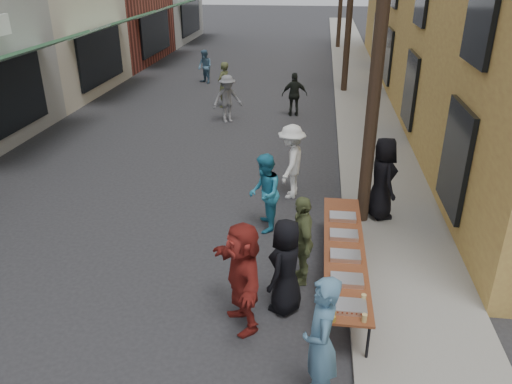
% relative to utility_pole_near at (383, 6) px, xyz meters
% --- Properties ---
extents(ground, '(120.00, 120.00, 0.00)m').
position_rel_utility_pole_near_xyz_m(ground, '(-4.30, -3.00, -4.50)').
color(ground, '#28282B').
rests_on(ground, ground).
extents(sidewalk, '(2.20, 60.00, 0.10)m').
position_rel_utility_pole_near_xyz_m(sidewalk, '(0.70, 12.00, -4.45)').
color(sidewalk, gray).
rests_on(sidewalk, ground).
extents(utility_pole_near, '(0.26, 0.26, 9.00)m').
position_rel_utility_pole_near_xyz_m(utility_pole_near, '(0.00, 0.00, 0.00)').
color(utility_pole_near, '#2D2116').
rests_on(utility_pole_near, ground).
extents(serving_table, '(0.70, 4.00, 0.75)m').
position_rel_utility_pole_near_xyz_m(serving_table, '(-0.50, -2.39, -3.79)').
color(serving_table, maroon).
rests_on(serving_table, ground).
extents(catering_tray_sausage, '(0.50, 0.33, 0.08)m').
position_rel_utility_pole_near_xyz_m(catering_tray_sausage, '(-0.50, -4.04, -3.71)').
color(catering_tray_sausage, maroon).
rests_on(catering_tray_sausage, serving_table).
extents(catering_tray_foil_b, '(0.50, 0.33, 0.08)m').
position_rel_utility_pole_near_xyz_m(catering_tray_foil_b, '(-0.50, -3.39, -3.71)').
color(catering_tray_foil_b, '#B2B2B7').
rests_on(catering_tray_foil_b, serving_table).
extents(catering_tray_buns, '(0.50, 0.33, 0.08)m').
position_rel_utility_pole_near_xyz_m(catering_tray_buns, '(-0.50, -2.69, -3.71)').
color(catering_tray_buns, tan).
rests_on(catering_tray_buns, serving_table).
extents(catering_tray_foil_d, '(0.50, 0.33, 0.08)m').
position_rel_utility_pole_near_xyz_m(catering_tray_foil_d, '(-0.50, -1.99, -3.71)').
color(catering_tray_foil_d, '#B2B2B7').
rests_on(catering_tray_foil_d, serving_table).
extents(catering_tray_buns_end, '(0.50, 0.33, 0.08)m').
position_rel_utility_pole_near_xyz_m(catering_tray_buns_end, '(-0.50, -1.29, -3.71)').
color(catering_tray_buns_end, tan).
rests_on(catering_tray_buns_end, serving_table).
extents(condiment_jar_a, '(0.07, 0.07, 0.08)m').
position_rel_utility_pole_near_xyz_m(condiment_jar_a, '(-0.72, -4.34, -3.71)').
color(condiment_jar_a, '#A57F26').
rests_on(condiment_jar_a, serving_table).
extents(condiment_jar_b, '(0.07, 0.07, 0.08)m').
position_rel_utility_pole_near_xyz_m(condiment_jar_b, '(-0.72, -4.24, -3.71)').
color(condiment_jar_b, '#A57F26').
rests_on(condiment_jar_b, serving_table).
extents(condiment_jar_c, '(0.07, 0.07, 0.08)m').
position_rel_utility_pole_near_xyz_m(condiment_jar_c, '(-0.72, -4.14, -3.71)').
color(condiment_jar_c, '#A57F26').
rests_on(condiment_jar_c, serving_table).
extents(cup_stack, '(0.08, 0.08, 0.12)m').
position_rel_utility_pole_near_xyz_m(cup_stack, '(-0.30, -4.29, -3.69)').
color(cup_stack, tan).
rests_on(cup_stack, serving_table).
extents(guest_front_a, '(0.80, 0.94, 1.64)m').
position_rel_utility_pole_near_xyz_m(guest_front_a, '(-1.46, -3.17, -3.68)').
color(guest_front_a, black).
rests_on(guest_front_a, ground).
extents(guest_front_b, '(0.50, 0.72, 1.88)m').
position_rel_utility_pole_near_xyz_m(guest_front_b, '(-0.90, -5.01, -3.56)').
color(guest_front_b, teal).
rests_on(guest_front_b, ground).
extents(guest_front_c, '(0.73, 0.89, 1.70)m').
position_rel_utility_pole_near_xyz_m(guest_front_c, '(-2.10, -0.54, -3.65)').
color(guest_front_c, teal).
rests_on(guest_front_c, ground).
extents(guest_front_d, '(0.85, 1.26, 1.81)m').
position_rel_utility_pole_near_xyz_m(guest_front_d, '(-1.64, 1.18, -3.60)').
color(guest_front_d, white).
rests_on(guest_front_d, ground).
extents(guest_front_e, '(0.62, 1.05, 1.68)m').
position_rel_utility_pole_near_xyz_m(guest_front_e, '(-1.24, -2.35, -3.66)').
color(guest_front_e, '#5F6A3D').
rests_on(guest_front_e, ground).
extents(guest_queue_back, '(1.22, 1.74, 1.81)m').
position_rel_utility_pole_near_xyz_m(guest_queue_back, '(-2.09, -3.65, -3.60)').
color(guest_queue_back, maroon).
rests_on(guest_queue_back, ground).
extents(server, '(0.80, 1.01, 1.82)m').
position_rel_utility_pole_near_xyz_m(server, '(0.37, 0.20, -3.49)').
color(server, black).
rests_on(server, sidewalk).
extents(passerby_left, '(1.24, 1.08, 1.66)m').
position_rel_utility_pole_near_xyz_m(passerby_left, '(-4.26, 7.09, -3.67)').
color(passerby_left, slate).
rests_on(passerby_left, ground).
extents(passerby_mid, '(0.98, 0.52, 1.59)m').
position_rel_utility_pole_near_xyz_m(passerby_mid, '(-1.95, 8.14, -3.71)').
color(passerby_mid, black).
rests_on(passerby_mid, ground).
extents(passerby_right, '(0.63, 0.74, 1.74)m').
position_rel_utility_pole_near_xyz_m(passerby_right, '(-4.75, 9.04, -3.63)').
color(passerby_right, '#4C5330').
rests_on(passerby_right, ground).
extents(passerby_far, '(0.93, 0.92, 1.52)m').
position_rel_utility_pole_near_xyz_m(passerby_far, '(-6.37, 13.00, -3.74)').
color(passerby_far, teal).
rests_on(passerby_far, ground).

